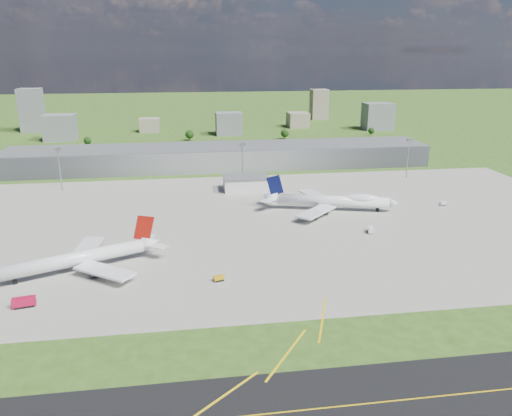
{
  "coord_description": "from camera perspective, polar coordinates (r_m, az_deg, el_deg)",
  "views": [
    {
      "loc": [
        -26.16,
        -190.04,
        81.15
      ],
      "look_at": [
        6.97,
        35.17,
        9.0
      ],
      "focal_mm": 35.0,
      "sensor_mm": 36.0,
      "label": 1
    }
  ],
  "objects": [
    {
      "name": "mast_center",
      "position": [
        313.66,
        -1.58,
        5.91
      ],
      "size": [
        3.5,
        2.0,
        25.9
      ],
      "color": "gray",
      "rests_on": "ground"
    },
    {
      "name": "tree_c",
      "position": [
        476.08,
        -7.6,
        8.33
      ],
      "size": [
        8.1,
        8.1,
        9.9
      ],
      "color": "#382314",
      "rests_on": "ground"
    },
    {
      "name": "ground",
      "position": [
        350.57,
        -3.87,
        4.16
      ],
      "size": [
        1400.0,
        1400.0,
        0.0
      ],
      "primitive_type": "plane",
      "color": "#2D5119",
      "rests_on": "ground"
    },
    {
      "name": "bldg_w",
      "position": [
        507.82,
        -21.49,
        8.56
      ],
      "size": [
        28.0,
        22.0,
        24.0
      ],
      "primitive_type": "cube",
      "color": "slate",
      "rests_on": "ground"
    },
    {
      "name": "bldg_cw",
      "position": [
        536.27,
        -12.06,
        9.26
      ],
      "size": [
        20.0,
        18.0,
        14.0
      ],
      "primitive_type": "cube",
      "color": "gray",
      "rests_on": "ground"
    },
    {
      "name": "bldg_e",
      "position": [
        554.21,
        13.76,
        10.13
      ],
      "size": [
        30.0,
        22.0,
        28.0
      ],
      "primitive_type": "cube",
      "color": "slate",
      "rests_on": "ground"
    },
    {
      "name": "ops_building",
      "position": [
        302.3,
        -1.22,
        2.8
      ],
      "size": [
        26.0,
        16.0,
        8.0
      ],
      "primitive_type": "cube",
      "color": "silver",
      "rests_on": "ground"
    },
    {
      "name": "mast_east",
      "position": [
        344.15,
        17.03,
        6.19
      ],
      "size": [
        3.5,
        2.0,
        25.9
      ],
      "color": "gray",
      "rests_on": "ground"
    },
    {
      "name": "van_white_far",
      "position": [
        291.08,
        20.58,
        0.47
      ],
      "size": [
        4.5,
        3.28,
        2.16
      ],
      "rotation": [
        0.0,
        0.0,
        0.38
      ],
      "color": "silver",
      "rests_on": "ground"
    },
    {
      "name": "bldg_c",
      "position": [
        507.04,
        -3.11,
        9.61
      ],
      "size": [
        26.0,
        20.0,
        22.0
      ],
      "primitive_type": "cube",
      "color": "slate",
      "rests_on": "ground"
    },
    {
      "name": "mast_west",
      "position": [
        320.2,
        -21.6,
        4.92
      ],
      "size": [
        3.5,
        2.0,
        25.9
      ],
      "color": "gray",
      "rests_on": "ground"
    },
    {
      "name": "airliner_red_twin",
      "position": [
        203.92,
        -19.37,
        -5.46
      ],
      "size": [
        62.41,
        47.09,
        18.05
      ],
      "rotation": [
        0.0,
        0.0,
        3.55
      ],
      "color": "white",
      "rests_on": "ground"
    },
    {
      "name": "tug_yellow",
      "position": [
        185.7,
        -4.28,
        -8.05
      ],
      "size": [
        4.29,
        3.14,
        1.89
      ],
      "rotation": [
        0.0,
        0.0,
        0.27
      ],
      "color": "#D39C0C",
      "rests_on": "ground"
    },
    {
      "name": "terminal",
      "position": [
        363.54,
        -4.09,
        5.85
      ],
      "size": [
        300.0,
        42.0,
        15.0
      ],
      "primitive_type": "cube",
      "color": "gray",
      "rests_on": "ground"
    },
    {
      "name": "bldg_tall_e",
      "position": [
        625.82,
        7.22,
        11.66
      ],
      "size": [
        20.0,
        18.0,
        36.0
      ],
      "primitive_type": "cube",
      "color": "gray",
      "rests_on": "ground"
    },
    {
      "name": "tree_w",
      "position": [
        468.95,
        -18.7,
        7.3
      ],
      "size": [
        6.75,
        6.75,
        8.25
      ],
      "color": "#382314",
      "rests_on": "ground"
    },
    {
      "name": "bldg_tall_w",
      "position": [
        574.21,
        -24.26,
        10.16
      ],
      "size": [
        22.0,
        20.0,
        44.0
      ],
      "primitive_type": "cube",
      "color": "slate",
      "rests_on": "ground"
    },
    {
      "name": "bldg_ce",
      "position": [
        559.39,
        4.81,
        10.01
      ],
      "size": [
        22.0,
        24.0,
        16.0
      ],
      "primitive_type": "cube",
      "color": "gray",
      "rests_on": "ground"
    },
    {
      "name": "van_white_near",
      "position": [
        237.93,
        12.96,
        -2.49
      ],
      "size": [
        3.51,
        5.44,
        2.56
      ],
      "rotation": [
        0.0,
        0.0,
        1.29
      ],
      "color": "white",
      "rests_on": "ground"
    },
    {
      "name": "tree_e",
      "position": [
        480.87,
        3.31,
        8.51
      ],
      "size": [
        7.65,
        7.65,
        9.35
      ],
      "color": "#382314",
      "rests_on": "ground"
    },
    {
      "name": "fire_truck",
      "position": [
        184.23,
        -24.99,
        -9.76
      ],
      "size": [
        7.75,
        4.06,
        3.3
      ],
      "rotation": [
        0.0,
        0.0,
        0.18
      ],
      "color": "#AF0C32",
      "rests_on": "ground"
    },
    {
      "name": "apron",
      "position": [
        246.59,
        0.53,
        -1.62
      ],
      "size": [
        360.0,
        190.0,
        0.08
      ],
      "primitive_type": "cube",
      "color": "gray",
      "rests_on": "ground"
    },
    {
      "name": "airliner_blue_quad",
      "position": [
        266.47,
        8.74,
        0.8
      ],
      "size": [
        69.71,
        53.66,
        18.5
      ],
      "rotation": [
        0.0,
        0.0,
        -0.26
      ],
      "color": "white",
      "rests_on": "ground"
    },
    {
      "name": "tree_far_e",
      "position": [
        515.94,
        13.03,
        8.6
      ],
      "size": [
        6.3,
        6.3,
        7.7
      ],
      "color": "#382314",
      "rests_on": "ground"
    }
  ]
}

